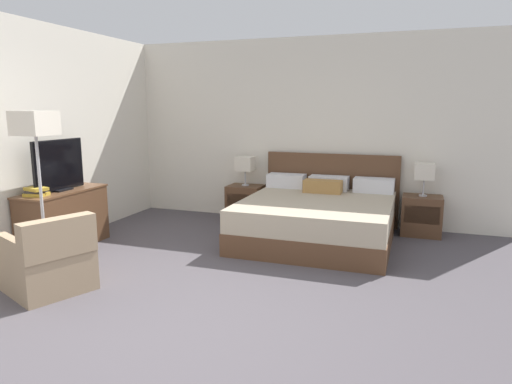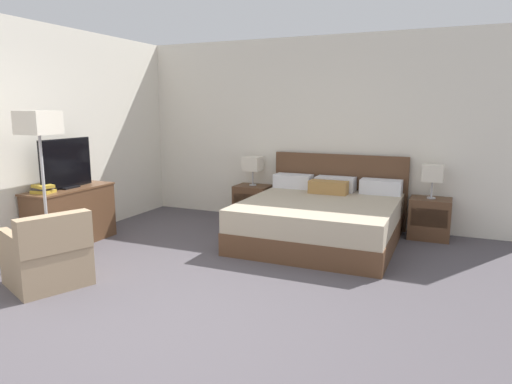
# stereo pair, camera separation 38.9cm
# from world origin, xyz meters

# --- Properties ---
(ground_plane) EXTENTS (11.71, 11.71, 0.00)m
(ground_plane) POSITION_xyz_m (0.00, 0.00, 0.00)
(ground_plane) COLOR #4C474C
(wall_back) EXTENTS (6.41, 0.06, 2.78)m
(wall_back) POSITION_xyz_m (0.00, 3.93, 1.39)
(wall_back) COLOR silver
(wall_back) RESTS_ON ground
(wall_left) EXTENTS (0.06, 5.70, 2.78)m
(wall_left) POSITION_xyz_m (-2.63, 1.65, 1.39)
(wall_left) COLOR silver
(wall_left) RESTS_ON ground
(bed) EXTENTS (1.98, 2.04, 1.07)m
(bed) POSITION_xyz_m (0.60, 2.90, 0.31)
(bed) COLOR brown
(bed) RESTS_ON ground
(nightstand_left) EXTENTS (0.53, 0.42, 0.55)m
(nightstand_left) POSITION_xyz_m (-0.71, 3.63, 0.28)
(nightstand_left) COLOR brown
(nightstand_left) RESTS_ON ground
(nightstand_right) EXTENTS (0.53, 0.42, 0.55)m
(nightstand_right) POSITION_xyz_m (1.90, 3.63, 0.28)
(nightstand_right) COLOR brown
(nightstand_right) RESTS_ON ground
(table_lamp_left) EXTENTS (0.26, 0.26, 0.45)m
(table_lamp_left) POSITION_xyz_m (-0.71, 3.63, 0.89)
(table_lamp_left) COLOR #B7B7BC
(table_lamp_left) RESTS_ON nightstand_left
(table_lamp_right) EXTENTS (0.26, 0.26, 0.45)m
(table_lamp_right) POSITION_xyz_m (1.90, 3.63, 0.89)
(table_lamp_right) COLOR #B7B7BC
(table_lamp_right) RESTS_ON nightstand_right
(dresser) EXTENTS (0.47, 1.19, 0.74)m
(dresser) POSITION_xyz_m (-2.35, 1.51, 0.38)
(dresser) COLOR brown
(dresser) RESTS_ON ground
(tv) EXTENTS (0.18, 0.80, 0.63)m
(tv) POSITION_xyz_m (-2.34, 1.50, 1.04)
(tv) COLOR black
(tv) RESTS_ON dresser
(book_red_cover) EXTENTS (0.26, 0.22, 0.04)m
(book_red_cover) POSITION_xyz_m (-2.35, 1.12, 0.76)
(book_red_cover) COLOR gold
(book_red_cover) RESTS_ON dresser
(book_blue_cover) EXTENTS (0.22, 0.19, 0.03)m
(book_blue_cover) POSITION_xyz_m (-2.36, 1.12, 0.79)
(book_blue_cover) COLOR #383333
(book_blue_cover) RESTS_ON book_red_cover
(book_small_top) EXTENTS (0.28, 0.22, 0.04)m
(book_small_top) POSITION_xyz_m (-2.35, 1.12, 0.82)
(book_small_top) COLOR gold
(book_small_top) RESTS_ON book_blue_cover
(armchair_by_window) EXTENTS (0.90, 0.89, 0.76)m
(armchair_by_window) POSITION_xyz_m (-1.48, 0.35, 0.28)
(armchair_by_window) COLOR #9E8466
(armchair_by_window) RESTS_ON ground
(floor_lamp) EXTENTS (0.36, 0.36, 1.72)m
(floor_lamp) POSITION_xyz_m (-1.94, 0.77, 1.47)
(floor_lamp) COLOR #B7B7BC
(floor_lamp) RESTS_ON ground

